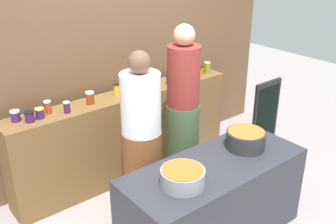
% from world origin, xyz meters
% --- Properties ---
extents(ground, '(12.00, 12.00, 0.00)m').
position_xyz_m(ground, '(0.00, 0.00, 0.00)').
color(ground, '#9B9192').
extents(storefront_wall, '(4.80, 0.12, 3.00)m').
position_xyz_m(storefront_wall, '(0.00, 1.45, 1.50)').
color(storefront_wall, brown).
rests_on(storefront_wall, ground).
extents(display_shelf, '(2.70, 0.36, 1.00)m').
position_xyz_m(display_shelf, '(0.00, 1.10, 0.50)').
color(display_shelf, brown).
rests_on(display_shelf, ground).
extents(prep_table, '(1.70, 0.70, 0.78)m').
position_xyz_m(prep_table, '(0.00, -0.30, 0.39)').
color(prep_table, '#2F3038').
rests_on(prep_table, ground).
extents(preserve_jar_0, '(0.09, 0.09, 0.11)m').
position_xyz_m(preserve_jar_0, '(-1.17, 1.16, 1.06)').
color(preserve_jar_0, '#461E5E').
rests_on(preserve_jar_0, display_shelf).
extents(preserve_jar_1, '(0.09, 0.09, 0.10)m').
position_xyz_m(preserve_jar_1, '(-1.07, 1.07, 1.05)').
color(preserve_jar_1, '#421A57').
rests_on(preserve_jar_1, display_shelf).
extents(preserve_jar_2, '(0.08, 0.08, 0.10)m').
position_xyz_m(preserve_jar_2, '(-0.96, 1.08, 1.05)').
color(preserve_jar_2, '#411B5F').
rests_on(preserve_jar_2, display_shelf).
extents(preserve_jar_3, '(0.07, 0.07, 0.13)m').
position_xyz_m(preserve_jar_3, '(-0.86, 1.14, 1.07)').
color(preserve_jar_3, '#AC3921').
rests_on(preserve_jar_3, display_shelf).
extents(preserve_jar_4, '(0.07, 0.07, 0.11)m').
position_xyz_m(preserve_jar_4, '(-0.71, 1.04, 1.06)').
color(preserve_jar_4, '#4D1A49').
rests_on(preserve_jar_4, display_shelf).
extents(preserve_jar_5, '(0.09, 0.09, 0.13)m').
position_xyz_m(preserve_jar_5, '(-0.42, 1.10, 1.07)').
color(preserve_jar_5, '#8B3916').
rests_on(preserve_jar_5, display_shelf).
extents(preserve_jar_6, '(0.07, 0.07, 0.13)m').
position_xyz_m(preserve_jar_6, '(-0.08, 1.13, 1.07)').
color(preserve_jar_6, gold).
rests_on(preserve_jar_6, display_shelf).
extents(preserve_jar_7, '(0.07, 0.07, 0.13)m').
position_xyz_m(preserve_jar_7, '(0.19, 1.04, 1.07)').
color(preserve_jar_7, '#B4380A').
rests_on(preserve_jar_7, display_shelf).
extents(preserve_jar_8, '(0.07, 0.07, 0.12)m').
position_xyz_m(preserve_jar_8, '(0.58, 1.05, 1.06)').
color(preserve_jar_8, '#2B6020').
rests_on(preserve_jar_8, display_shelf).
extents(preserve_jar_9, '(0.07, 0.07, 0.11)m').
position_xyz_m(preserve_jar_9, '(0.72, 1.09, 1.06)').
color(preserve_jar_9, gold).
rests_on(preserve_jar_9, display_shelf).
extents(preserve_jar_10, '(0.07, 0.07, 0.14)m').
position_xyz_m(preserve_jar_10, '(0.99, 1.08, 1.07)').
color(preserve_jar_10, '#5D902F').
rests_on(preserve_jar_10, display_shelf).
extents(preserve_jar_11, '(0.08, 0.08, 0.11)m').
position_xyz_m(preserve_jar_11, '(1.09, 1.06, 1.06)').
color(preserve_jar_11, '#D75E07').
rests_on(preserve_jar_11, display_shelf).
extents(preserve_jar_12, '(0.08, 0.08, 0.14)m').
position_xyz_m(preserve_jar_12, '(1.21, 1.07, 1.07)').
color(preserve_jar_12, olive).
rests_on(preserve_jar_12, display_shelf).
extents(cooking_pot_left, '(0.35, 0.35, 0.14)m').
position_xyz_m(cooking_pot_left, '(-0.42, -0.36, 0.85)').
color(cooking_pot_left, gray).
rests_on(cooking_pot_left, prep_table).
extents(cooking_pot_center, '(0.36, 0.36, 0.17)m').
position_xyz_m(cooking_pot_center, '(0.42, -0.27, 0.87)').
color(cooking_pot_center, '#2D2D2D').
rests_on(cooking_pot_center, prep_table).
extents(cook_with_tongs, '(0.38, 0.38, 1.69)m').
position_xyz_m(cook_with_tongs, '(-0.29, 0.38, 0.76)').
color(cook_with_tongs, brown).
rests_on(cook_with_tongs, ground).
extents(cook_in_cap, '(0.34, 0.34, 1.83)m').
position_xyz_m(cook_in_cap, '(0.29, 0.47, 0.84)').
color(cook_in_cap, '#47633F').
rests_on(cook_in_cap, ground).
extents(chalkboard_sign, '(0.46, 0.05, 0.92)m').
position_xyz_m(chalkboard_sign, '(1.76, 0.51, 0.46)').
color(chalkboard_sign, black).
rests_on(chalkboard_sign, ground).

